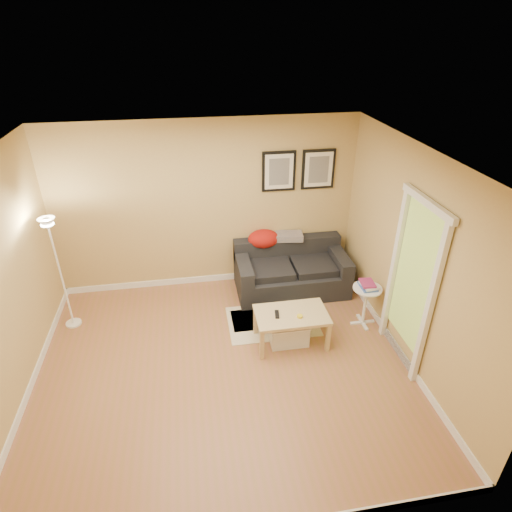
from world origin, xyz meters
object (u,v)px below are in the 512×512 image
object	(u,v)px
coffee_table	(291,328)
book_stack	(368,285)
side_table	(365,306)
sofa	(292,269)
floor_lamp	(62,277)
storage_bin	(288,332)

from	to	relation	value
coffee_table	book_stack	distance (m)	1.20
side_table	book_stack	xyz separation A→B (m)	(0.00, 0.01, 0.34)
sofa	side_table	distance (m)	1.28
coffee_table	side_table	world-z (taller)	side_table
book_stack	coffee_table	bearing A→B (deg)	-171.89
coffee_table	sofa	bearing A→B (deg)	97.00
floor_lamp	book_stack	bearing A→B (deg)	-9.22
book_stack	floor_lamp	bearing A→B (deg)	167.50
side_table	floor_lamp	size ratio (longest dim) A/B	0.37
sofa	storage_bin	bearing A→B (deg)	-105.44
side_table	book_stack	size ratio (longest dim) A/B	2.28
book_stack	storage_bin	bearing A→B (deg)	-173.13
side_table	floor_lamp	world-z (taller)	floor_lamp
storage_bin	coffee_table	bearing A→B (deg)	-37.48
book_stack	floor_lamp	distance (m)	4.08
sofa	side_table	world-z (taller)	sofa
sofa	storage_bin	world-z (taller)	sofa
storage_bin	side_table	xyz separation A→B (m)	(1.12, 0.19, 0.14)
sofa	floor_lamp	bearing A→B (deg)	-174.02
storage_bin	side_table	distance (m)	1.15
sofa	book_stack	distance (m)	1.30
sofa	side_table	bearing A→B (deg)	-51.51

